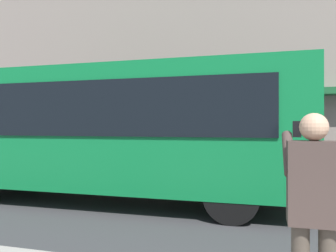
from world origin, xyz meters
TOP-DOWN VIEW (x-y plane):
  - ground_plane at (0.00, 0.00)m, footprint 60.00×60.00m
  - building_facade_far at (-0.02, -6.80)m, footprint 28.00×1.55m
  - red_bus at (3.08, 0.02)m, footprint 9.05×2.54m
  - pedestrian_photographer at (-0.90, 4.35)m, footprint 0.53×0.52m

SIDE VIEW (x-z plane):
  - ground_plane at x=0.00m, z-range 0.00..0.00m
  - pedestrian_photographer at x=-0.90m, z-range 0.29..1.99m
  - red_bus at x=3.08m, z-range 0.14..3.22m
  - building_facade_far at x=-0.02m, z-range -0.01..11.99m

